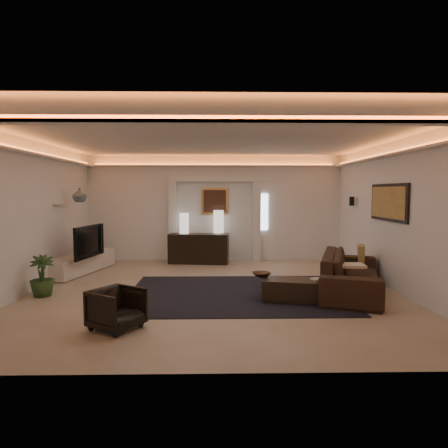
{
  "coord_description": "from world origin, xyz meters",
  "views": [
    {
      "loc": [
        0.04,
        -7.55,
        1.91
      ],
      "look_at": [
        0.2,
        0.6,
        1.25
      ],
      "focal_mm": 31.97,
      "sensor_mm": 36.0,
      "label": 1
    }
  ],
  "objects_px": {
    "sofa": "(351,273)",
    "coffee_table": "(290,289)",
    "console": "(199,249)",
    "armchair": "(117,309)"
  },
  "relations": [
    {
      "from": "sofa",
      "to": "coffee_table",
      "type": "distance_m",
      "value": 1.38
    },
    {
      "from": "console",
      "to": "sofa",
      "type": "bearing_deg",
      "value": -39.46
    },
    {
      "from": "console",
      "to": "coffee_table",
      "type": "distance_m",
      "value": 4.12
    },
    {
      "from": "sofa",
      "to": "coffee_table",
      "type": "relative_size",
      "value": 2.69
    },
    {
      "from": "armchair",
      "to": "sofa",
      "type": "bearing_deg",
      "value": -30.45
    },
    {
      "from": "sofa",
      "to": "armchair",
      "type": "height_order",
      "value": "sofa"
    },
    {
      "from": "console",
      "to": "armchair",
      "type": "bearing_deg",
      "value": -93.16
    },
    {
      "from": "console",
      "to": "sofa",
      "type": "relative_size",
      "value": 0.61
    },
    {
      "from": "sofa",
      "to": "coffee_table",
      "type": "bearing_deg",
      "value": 132.11
    },
    {
      "from": "armchair",
      "to": "coffee_table",
      "type": "bearing_deg",
      "value": -29.25
    }
  ]
}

